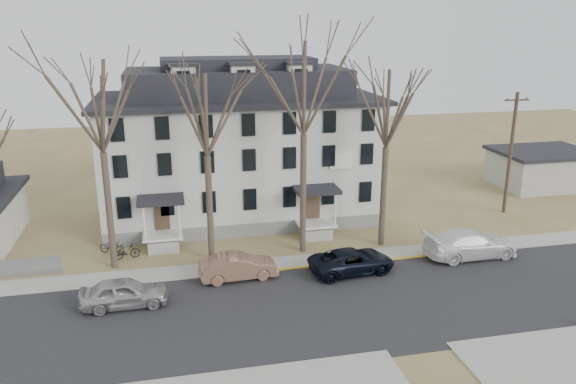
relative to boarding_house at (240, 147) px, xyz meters
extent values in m
plane|color=olive|center=(2.00, -17.95, -5.38)|extent=(120.00, 120.00, 0.00)
cube|color=#27272A|center=(2.00, -15.95, -5.38)|extent=(120.00, 10.00, 0.04)
cube|color=#A09F97|center=(2.00, -9.95, -5.38)|extent=(120.00, 2.00, 0.08)
cube|color=gold|center=(7.00, -10.85, -5.38)|extent=(14.00, 0.25, 0.06)
cube|color=slate|center=(0.00, 0.05, -4.88)|extent=(20.00, 10.00, 1.00)
cube|color=beige|center=(0.00, 0.05, -0.38)|extent=(20.00, 10.00, 8.00)
cube|color=black|center=(0.00, 0.05, 3.72)|extent=(20.80, 10.80, 0.30)
cube|color=black|center=(0.00, 0.05, 4.87)|extent=(16.00, 7.00, 2.00)
cube|color=black|center=(0.00, 0.05, 6.27)|extent=(11.00, 4.50, 0.80)
cube|color=white|center=(-6.00, -5.91, -4.38)|extent=(2.60, 2.00, 0.16)
cube|color=white|center=(4.50, -5.91, -4.38)|extent=(2.60, 2.00, 0.16)
cube|color=white|center=(6.50, -5.03, -0.18)|extent=(1.60, 0.08, 1.20)
cube|color=#A09F97|center=(28.00, 2.05, -3.88)|extent=(8.00, 6.00, 3.00)
cube|color=black|center=(28.00, 2.05, -2.18)|extent=(8.50, 6.50, 0.30)
cylinder|color=#473B31|center=(-9.00, -8.15, -1.74)|extent=(0.40, 0.40, 7.28)
cylinder|color=#473B31|center=(-3.00, -8.15, -2.00)|extent=(0.40, 0.40, 6.76)
cylinder|color=#473B31|center=(3.00, -8.15, -1.48)|extent=(0.40, 0.40, 7.80)
cylinder|color=#473B31|center=(8.50, -8.15, -2.00)|extent=(0.40, 0.40, 6.76)
cylinder|color=#3D3023|center=(20.50, -3.95, -0.63)|extent=(0.28, 0.28, 9.50)
cube|color=#3D3023|center=(20.50, -3.95, 3.52)|extent=(2.00, 0.12, 0.12)
imported|color=#A9A9A9|center=(-8.05, -13.49, -4.60)|extent=(4.60, 1.91, 1.56)
imported|color=#865D49|center=(-1.70, -11.46, -4.63)|extent=(4.67, 1.89, 1.51)
imported|color=black|center=(5.10, -12.05, -4.66)|extent=(5.43, 2.97, 1.44)
imported|color=white|center=(13.28, -11.41, -4.50)|extent=(6.14, 2.61, 1.77)
imported|color=black|center=(-9.29, -6.03, -4.91)|extent=(1.86, 1.34, 0.93)
imported|color=black|center=(-8.30, -7.12, -4.87)|extent=(1.76, 0.81, 1.02)
camera|label=1|loc=(-5.25, -41.57, 9.31)|focal=35.00mm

